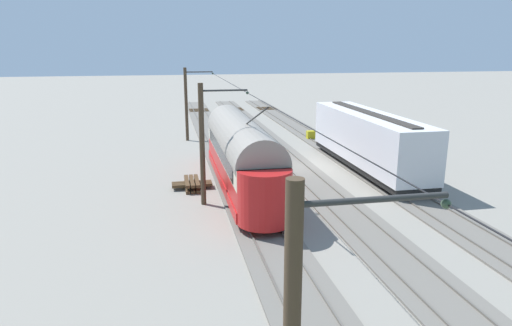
{
  "coord_description": "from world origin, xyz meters",
  "views": [
    {
      "loc": [
        8.83,
        30.12,
        8.37
      ],
      "look_at": [
        4.05,
        5.79,
        2.01
      ],
      "focal_mm": 32.12,
      "sensor_mm": 36.0,
      "label": 1
    }
  ],
  "objects_px": {
    "boxcar_adjacent": "(368,139)",
    "catenary_pole_mid_near": "(203,143)",
    "catenary_pole_foreground": "(187,103)",
    "spare_tie_stack": "(192,184)",
    "vintage_streetcar": "(241,153)",
    "track_end_bumper": "(316,135)"
  },
  "relations": [
    {
      "from": "boxcar_adjacent",
      "to": "catenary_pole_mid_near",
      "type": "bearing_deg",
      "value": 23.2
    },
    {
      "from": "catenary_pole_foreground",
      "to": "spare_tie_stack",
      "type": "bearing_deg",
      "value": 87.93
    },
    {
      "from": "spare_tie_stack",
      "to": "track_end_bumper",
      "type": "height_order",
      "value": "track_end_bumper"
    },
    {
      "from": "spare_tie_stack",
      "to": "track_end_bumper",
      "type": "relative_size",
      "value": 1.33
    },
    {
      "from": "boxcar_adjacent",
      "to": "catenary_pole_mid_near",
      "type": "relative_size",
      "value": 2.11
    },
    {
      "from": "boxcar_adjacent",
      "to": "track_end_bumper",
      "type": "relative_size",
      "value": 7.67
    },
    {
      "from": "catenary_pole_mid_near",
      "to": "boxcar_adjacent",
      "type": "bearing_deg",
      "value": -156.8
    },
    {
      "from": "boxcar_adjacent",
      "to": "catenary_pole_foreground",
      "type": "height_order",
      "value": "catenary_pole_foreground"
    },
    {
      "from": "catenary_pole_foreground",
      "to": "catenary_pole_mid_near",
      "type": "height_order",
      "value": "same"
    },
    {
      "from": "catenary_pole_foreground",
      "to": "spare_tie_stack",
      "type": "height_order",
      "value": "catenary_pole_foreground"
    },
    {
      "from": "vintage_streetcar",
      "to": "spare_tie_stack",
      "type": "bearing_deg",
      "value": -14.19
    },
    {
      "from": "boxcar_adjacent",
      "to": "catenary_pole_foreground",
      "type": "distance_m",
      "value": 17.27
    },
    {
      "from": "vintage_streetcar",
      "to": "track_end_bumper",
      "type": "height_order",
      "value": "vintage_streetcar"
    },
    {
      "from": "vintage_streetcar",
      "to": "catenary_pole_foreground",
      "type": "distance_m",
      "value": 15.65
    },
    {
      "from": "catenary_pole_foreground",
      "to": "track_end_bumper",
      "type": "distance_m",
      "value": 12.14
    },
    {
      "from": "catenary_pole_foreground",
      "to": "boxcar_adjacent",
      "type": "bearing_deg",
      "value": 132.49
    },
    {
      "from": "catenary_pole_mid_near",
      "to": "track_end_bumper",
      "type": "height_order",
      "value": "catenary_pole_mid_near"
    },
    {
      "from": "vintage_streetcar",
      "to": "catenary_pole_foreground",
      "type": "xyz_separation_m",
      "value": [
        2.37,
        -15.42,
        1.17
      ]
    },
    {
      "from": "vintage_streetcar",
      "to": "spare_tie_stack",
      "type": "distance_m",
      "value": 3.59
    },
    {
      "from": "vintage_streetcar",
      "to": "spare_tie_stack",
      "type": "height_order",
      "value": "vintage_streetcar"
    },
    {
      "from": "catenary_pole_mid_near",
      "to": "track_end_bumper",
      "type": "relative_size",
      "value": 3.63
    },
    {
      "from": "boxcar_adjacent",
      "to": "spare_tie_stack",
      "type": "height_order",
      "value": "boxcar_adjacent"
    }
  ]
}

